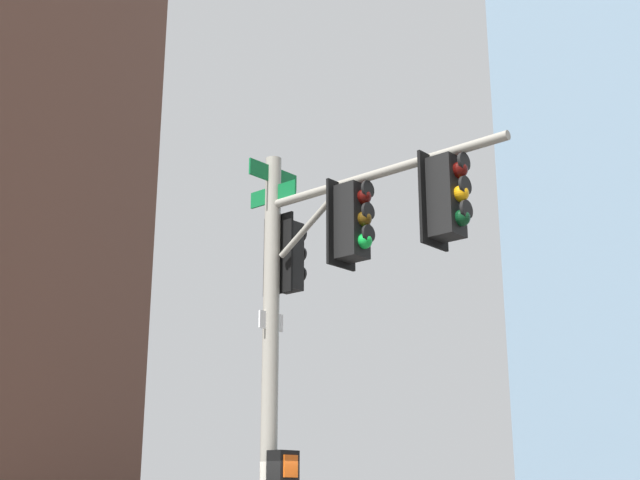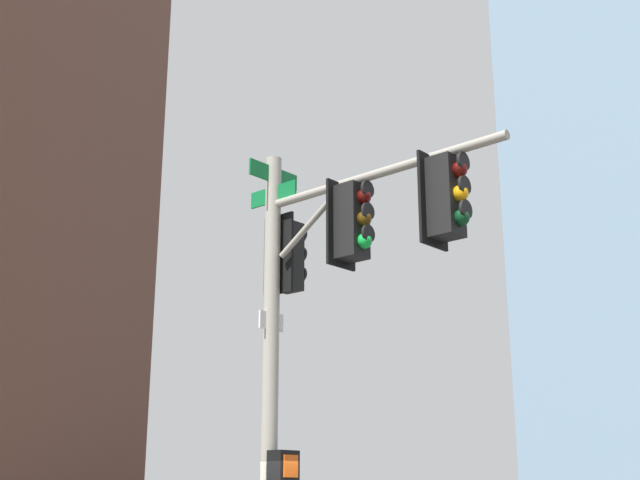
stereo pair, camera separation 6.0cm
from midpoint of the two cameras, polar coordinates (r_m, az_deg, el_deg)
signal_pole_assembly at (r=11.31m, az=0.30°, el=-3.55°), size 1.99×3.98×6.77m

